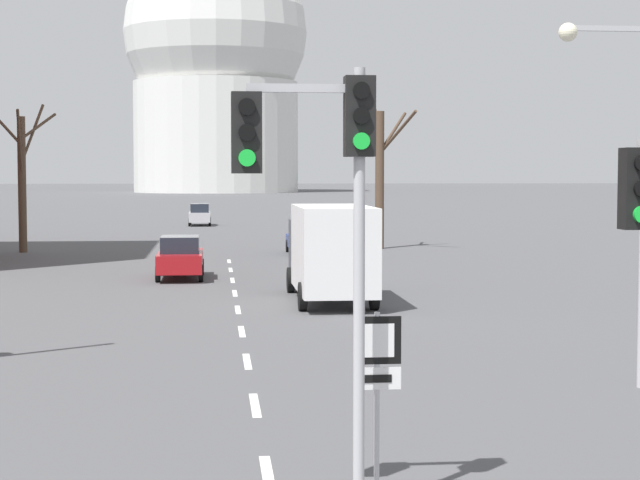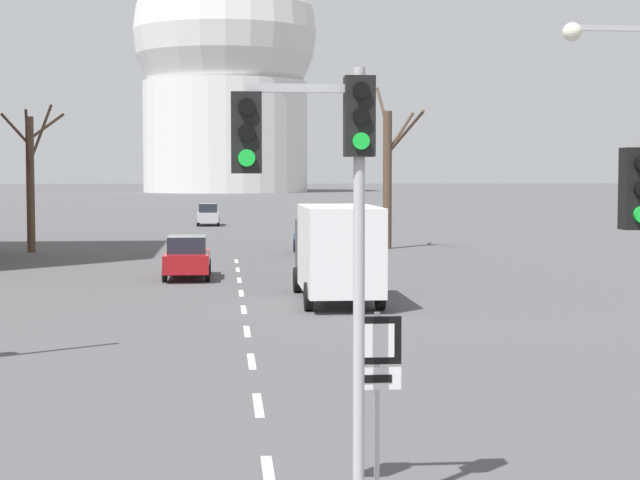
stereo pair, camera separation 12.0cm
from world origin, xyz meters
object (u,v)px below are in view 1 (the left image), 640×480
at_px(sedan_near_left, 304,239).
at_px(sedan_mid_centre, 200,215).
at_px(street_lamp_right, 627,163).
at_px(sedan_near_right, 180,257).
at_px(traffic_signal_centre_tall, 322,179).
at_px(route_sign_post, 377,375).
at_px(delivery_truck, 331,250).

bearing_deg(sedan_near_left, sedan_mid_centre, 100.72).
bearing_deg(street_lamp_right, sedan_near_right, 112.38).
relative_size(street_lamp_right, sedan_near_left, 1.74).
bearing_deg(traffic_signal_centre_tall, sedan_mid_centre, 91.86).
bearing_deg(sedan_mid_centre, traffic_signal_centre_tall, -88.14).
bearing_deg(sedan_near_right, sedan_near_left, 64.42).
xyz_separation_m(traffic_signal_centre_tall, route_sign_post, (0.73, 0.35, -2.44)).
height_order(street_lamp_right, sedan_mid_centre, street_lamp_right).
xyz_separation_m(route_sign_post, sedan_near_left, (2.64, 41.87, -0.90)).
bearing_deg(street_lamp_right, sedan_near_left, 95.38).
relative_size(street_lamp_right, sedan_mid_centre, 1.64).
relative_size(street_lamp_right, sedan_near_right, 1.60).
height_order(sedan_mid_centre, delivery_truck, delivery_truck).
distance_m(route_sign_post, delivery_truck, 21.38).
height_order(sedan_near_right, sedan_mid_centre, sedan_mid_centre).
distance_m(traffic_signal_centre_tall, street_lamp_right, 9.85).
bearing_deg(sedan_near_left, traffic_signal_centre_tall, -94.57).
height_order(route_sign_post, delivery_truck, delivery_truck).
xyz_separation_m(traffic_signal_centre_tall, sedan_mid_centre, (-2.36, 72.49, -3.26)).
relative_size(street_lamp_right, delivery_truck, 0.98).
bearing_deg(street_lamp_right, traffic_signal_centre_tall, -132.62).
xyz_separation_m(sedan_near_left, delivery_truck, (-0.88, -20.56, 0.92)).
bearing_deg(street_lamp_right, delivery_truck, 106.14).
xyz_separation_m(traffic_signal_centre_tall, delivery_truck, (2.49, 21.66, -2.42)).
relative_size(sedan_near_right, delivery_truck, 0.61).
xyz_separation_m(traffic_signal_centre_tall, sedan_near_right, (-2.60, 29.74, -3.26)).
distance_m(traffic_signal_centre_tall, delivery_truck, 21.94).
height_order(street_lamp_right, delivery_truck, street_lamp_right).
xyz_separation_m(street_lamp_right, sedan_near_left, (-3.29, 34.97, -3.61)).
xyz_separation_m(sedan_mid_centre, delivery_truck, (4.85, -50.83, 0.84)).
xyz_separation_m(sedan_near_right, delivery_truck, (5.09, -8.08, 0.84)).
bearing_deg(delivery_truck, route_sign_post, -94.72).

